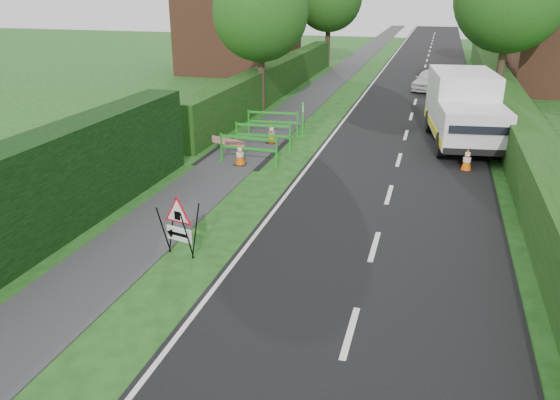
{
  "coord_description": "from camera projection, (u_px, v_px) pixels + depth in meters",
  "views": [
    {
      "loc": [
        3.53,
        -7.02,
        5.66
      ],
      "look_at": [
        0.21,
        4.53,
        0.91
      ],
      "focal_mm": 35.0,
      "sensor_mm": 36.0,
      "label": 1
    }
  ],
  "objects": [
    {
      "name": "tree_fe",
      "position": [
        487.0,
        6.0,
        40.04
      ],
      "size": [
        4.2,
        4.2,
        6.33
      ],
      "color": "#2D2116",
      "rests_on": "ground"
    },
    {
      "name": "traffic_cone_4",
      "position": [
        272.0,
        133.0,
        20.79
      ],
      "size": [
        0.38,
        0.38,
        0.79
      ],
      "color": "black",
      "rests_on": "ground"
    },
    {
      "name": "traffic_cone_0",
      "position": [
        467.0,
        159.0,
        17.7
      ],
      "size": [
        0.38,
        0.38,
        0.79
      ],
      "color": "black",
      "rests_on": "ground"
    },
    {
      "name": "redwhite_plank",
      "position": [
        228.0,
        154.0,
        19.62
      ],
      "size": [
        1.42,
        0.55,
        0.25
      ],
      "primitive_type": "cube",
      "rotation": [
        0.0,
        0.0,
        -0.35
      ],
      "color": "red",
      "rests_on": "ground"
    },
    {
      "name": "road_surface",
      "position": [
        425.0,
        68.0,
        39.9
      ],
      "size": [
        6.0,
        90.0,
        0.02
      ],
      "primitive_type": "cube",
      "color": "black",
      "rests_on": "ground"
    },
    {
      "name": "triangle_sign",
      "position": [
        177.0,
        222.0,
        11.93
      ],
      "size": [
        0.98,
        0.98,
        1.2
      ],
      "rotation": [
        0.0,
        0.0,
        -0.22
      ],
      "color": "black",
      "rests_on": "ground"
    },
    {
      "name": "house_west",
      "position": [
        240.0,
        28.0,
        37.58
      ],
      "size": [
        7.5,
        7.4,
        7.88
      ],
      "color": "brown",
      "rests_on": "ground"
    },
    {
      "name": "hedge_east",
      "position": [
        509.0,
        136.0,
        21.89
      ],
      "size": [
        1.2,
        50.0,
        1.5
      ],
      "primitive_type": "cube",
      "color": "#14380F",
      "rests_on": "ground"
    },
    {
      "name": "house_east_b",
      "position": [
        557.0,
        23.0,
        42.66
      ],
      "size": [
        7.5,
        7.4,
        7.88
      ],
      "color": "brown",
      "rests_on": "ground"
    },
    {
      "name": "traffic_cone_2",
      "position": [
        482.0,
        131.0,
        21.17
      ],
      "size": [
        0.38,
        0.38,
        0.79
      ],
      "color": "black",
      "rests_on": "ground"
    },
    {
      "name": "hatchback_car",
      "position": [
        429.0,
        80.0,
        31.38
      ],
      "size": [
        2.06,
        3.63,
        1.16
      ],
      "primitive_type": "imported",
      "rotation": [
        0.0,
        0.0,
        -0.21
      ],
      "color": "silver",
      "rests_on": "ground"
    },
    {
      "name": "ped_barrier_1",
      "position": [
        263.0,
        133.0,
        19.88
      ],
      "size": [
        2.08,
        0.54,
        1.0
      ],
      "rotation": [
        0.0,
        0.0,
        0.09
      ],
      "color": "#1B951C",
      "rests_on": "ground"
    },
    {
      "name": "traffic_cone_1",
      "position": [
        465.0,
        137.0,
        20.24
      ],
      "size": [
        0.38,
        0.38,
        0.79
      ],
      "color": "black",
      "rests_on": "ground"
    },
    {
      "name": "ped_barrier_2",
      "position": [
        273.0,
        120.0,
        21.84
      ],
      "size": [
        2.09,
        0.56,
        1.0
      ],
      "rotation": [
        0.0,
        0.0,
        0.1
      ],
      "color": "#1B951C",
      "rests_on": "ground"
    },
    {
      "name": "hedge_west_far",
      "position": [
        277.0,
        95.0,
        30.21
      ],
      "size": [
        1.0,
        24.0,
        1.8
      ],
      "primitive_type": "cube",
      "color": "#14380F",
      "rests_on": "ground"
    },
    {
      "name": "footpath",
      "position": [
        350.0,
        65.0,
        41.32
      ],
      "size": [
        2.0,
        90.0,
        0.02
      ],
      "primitive_type": "cube",
      "color": "#2D2D30",
      "rests_on": "ground"
    },
    {
      "name": "ped_barrier_3",
      "position": [
        303.0,
        116.0,
        22.57
      ],
      "size": [
        0.83,
        2.08,
        1.0
      ],
      "rotation": [
        0.0,
        0.0,
        1.81
      ],
      "color": "#1B951C",
      "rests_on": "ground"
    },
    {
      "name": "tree_nw",
      "position": [
        260.0,
        13.0,
        24.89
      ],
      "size": [
        4.4,
        4.4,
        6.7
      ],
      "color": "#2D2116",
      "rests_on": "ground"
    },
    {
      "name": "ped_barrier_0",
      "position": [
        248.0,
        146.0,
        18.25
      ],
      "size": [
        2.07,
        0.45,
        1.0
      ],
      "rotation": [
        0.0,
        0.0,
        -0.05
      ],
      "color": "#1B951C",
      "rests_on": "ground"
    },
    {
      "name": "traffic_cone_3",
      "position": [
        240.0,
        154.0,
        18.26
      ],
      "size": [
        0.38,
        0.38,
        0.79
      ],
      "color": "black",
      "rests_on": "ground"
    },
    {
      "name": "ground",
      "position": [
        194.0,
        343.0,
        9.26
      ],
      "size": [
        120.0,
        120.0,
        0.0
      ],
      "primitive_type": "plane",
      "color": "#1A4313",
      "rests_on": "ground"
    },
    {
      "name": "works_van",
      "position": [
        464.0,
        107.0,
        20.45
      ],
      "size": [
        2.99,
        5.97,
        2.61
      ],
      "rotation": [
        0.0,
        0.0,
        0.14
      ],
      "color": "silver",
      "rests_on": "ground"
    }
  ]
}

